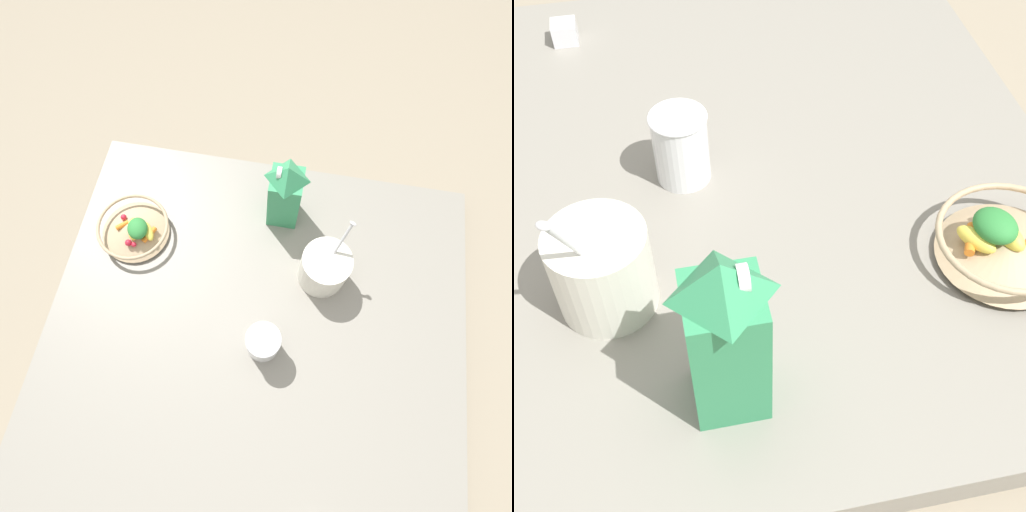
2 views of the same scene
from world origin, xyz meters
The scene contains 7 objects.
ground_plane centered at (0.00, 0.00, 0.00)m, with size 6.00×6.00×0.00m, color gray.
countertop centered at (0.00, 0.00, 0.02)m, with size 1.15×1.15×0.05m.
fruit_bowl centered at (-0.27, -0.40, 0.08)m, with size 0.21×0.21×0.08m.
milk_carton centered at (-0.41, 0.02, 0.17)m, with size 0.09×0.09×0.25m.
yogurt_tub centered at (-0.23, 0.16, 0.12)m, with size 0.14×0.13×0.23m.
drinking_cup centered at (0.00, 0.03, 0.11)m, with size 0.09×0.09×0.12m.
spice_jar centered at (0.43, 0.21, 0.07)m, with size 0.05×0.05×0.04m.
Camera 2 is at (-0.85, 0.06, 0.84)m, focal length 50.00 mm.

